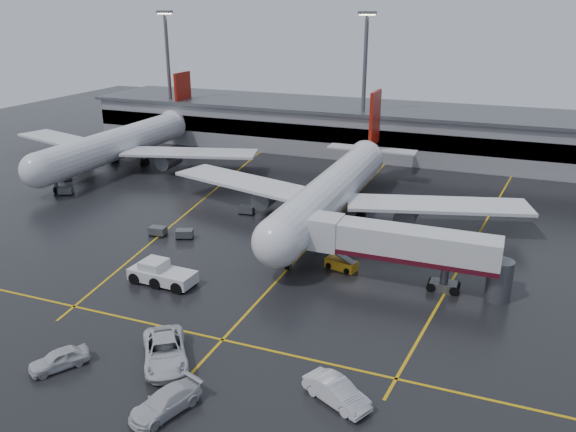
% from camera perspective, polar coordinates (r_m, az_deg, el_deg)
% --- Properties ---
extents(ground, '(220.00, 220.00, 0.00)m').
position_cam_1_polar(ground, '(67.71, 2.20, -2.85)').
color(ground, black).
rests_on(ground, ground).
extents(apron_line_centre, '(0.25, 90.00, 0.02)m').
position_cam_1_polar(apron_line_centre, '(67.71, 2.20, -2.85)').
color(apron_line_centre, gold).
rests_on(apron_line_centre, ground).
extents(apron_line_stop, '(60.00, 0.25, 0.02)m').
position_cam_1_polar(apron_line_stop, '(49.76, -6.48, -12.04)').
color(apron_line_stop, gold).
rests_on(apron_line_stop, ground).
extents(apron_line_left, '(9.99, 69.35, 0.02)m').
position_cam_1_polar(apron_line_left, '(84.16, -8.42, 1.60)').
color(apron_line_left, gold).
rests_on(apron_line_left, ground).
extents(apron_line_right, '(7.57, 69.64, 0.02)m').
position_cam_1_polar(apron_line_right, '(73.81, 18.18, -1.90)').
color(apron_line_right, gold).
rests_on(apron_line_right, ground).
extents(terminal, '(122.00, 19.00, 8.60)m').
position_cam_1_polar(terminal, '(111.00, 10.61, 8.27)').
color(terminal, gray).
rests_on(terminal, ground).
extents(light_mast_left, '(3.00, 1.20, 25.45)m').
position_cam_1_polar(light_mast_left, '(120.90, -11.71, 14.02)').
color(light_mast_left, '#595B60').
rests_on(light_mast_left, ground).
extents(light_mast_mid, '(3.00, 1.20, 25.45)m').
position_cam_1_polar(light_mast_mid, '(104.76, 7.55, 13.38)').
color(light_mast_mid, '#595B60').
rests_on(light_mast_mid, ground).
extents(main_airliner, '(48.80, 45.60, 14.10)m').
position_cam_1_polar(main_airliner, '(74.95, 4.72, 2.81)').
color(main_airliner, silver).
rests_on(main_airliner, ground).
extents(second_airliner, '(48.80, 45.60, 14.10)m').
position_cam_1_polar(second_airliner, '(104.38, -15.96, 7.04)').
color(second_airliner, silver).
rests_on(second_airliner, ground).
extents(jet_bridge, '(19.90, 3.40, 6.05)m').
position_cam_1_polar(jet_bridge, '(58.11, 11.36, -3.05)').
color(jet_bridge, silver).
rests_on(jet_bridge, ground).
extents(pushback_tractor, '(6.96, 3.24, 2.44)m').
position_cam_1_polar(pushback_tractor, '(59.64, -12.41, -5.62)').
color(pushback_tractor, silver).
rests_on(pushback_tractor, ground).
extents(belt_loader, '(3.63, 2.32, 2.14)m').
position_cam_1_polar(belt_loader, '(61.76, 5.26, -4.74)').
color(belt_loader, orange).
rests_on(belt_loader, ground).
extents(service_van_a, '(6.72, 7.58, 1.95)m').
position_cam_1_polar(service_van_a, '(47.22, -12.03, -12.93)').
color(service_van_a, silver).
rests_on(service_van_a, ground).
extents(service_van_b, '(3.84, 5.85, 1.58)m').
position_cam_1_polar(service_van_b, '(42.40, -12.00, -17.52)').
color(service_van_b, silver).
rests_on(service_van_b, ground).
extents(service_van_c, '(5.50, 3.95, 1.73)m').
position_cam_1_polar(service_van_c, '(42.49, 4.82, -16.87)').
color(service_van_c, silver).
rests_on(service_van_c, ground).
extents(service_van_d, '(3.90, 4.76, 1.53)m').
position_cam_1_polar(service_van_d, '(49.05, -21.65, -12.97)').
color(service_van_d, silver).
rests_on(service_van_d, ground).
extents(baggage_cart_a, '(2.33, 1.93, 1.12)m').
position_cam_1_polar(baggage_cart_a, '(70.38, -10.17, -1.71)').
color(baggage_cart_a, '#595B60').
rests_on(baggage_cart_a, ground).
extents(baggage_cart_b, '(2.12, 1.49, 1.12)m').
position_cam_1_polar(baggage_cart_b, '(71.90, -12.72, -1.42)').
color(baggage_cart_b, '#595B60').
rests_on(baggage_cart_b, ground).
extents(baggage_cart_c, '(2.16, 1.56, 1.12)m').
position_cam_1_polar(baggage_cart_c, '(77.62, -4.12, 0.65)').
color(baggage_cart_c, '#595B60').
rests_on(baggage_cart_c, ground).
extents(baggage_cart_d, '(2.33, 1.93, 1.12)m').
position_cam_1_polar(baggage_cart_d, '(99.13, -21.13, 3.65)').
color(baggage_cart_d, '#595B60').
rests_on(baggage_cart_d, ground).
extents(baggage_cart_e, '(2.36, 2.00, 1.12)m').
position_cam_1_polar(baggage_cart_e, '(91.56, -21.06, 2.37)').
color(baggage_cart_e, '#595B60').
rests_on(baggage_cart_e, ground).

